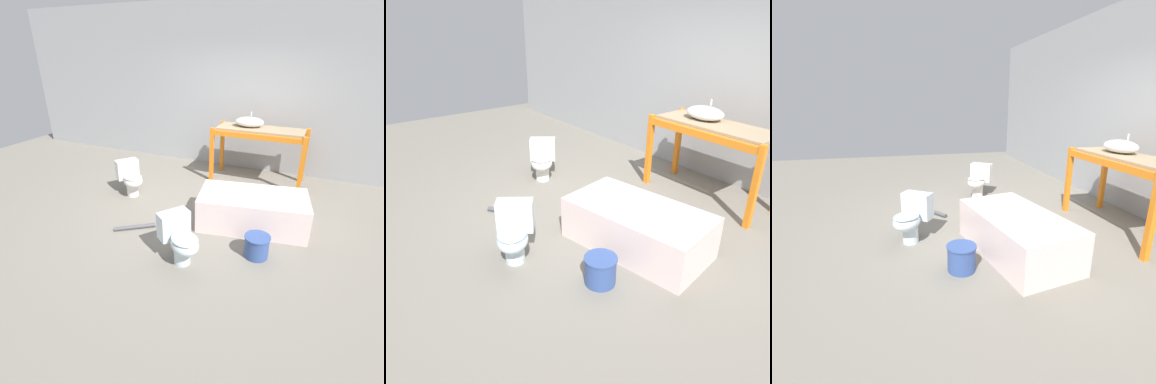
% 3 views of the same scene
% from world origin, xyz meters
% --- Properties ---
extents(ground_plane, '(12.00, 12.00, 0.00)m').
position_xyz_m(ground_plane, '(0.00, 0.00, 0.00)').
color(ground_plane, slate).
extents(warehouse_wall_rear, '(10.80, 0.08, 3.20)m').
position_xyz_m(warehouse_wall_rear, '(0.00, 2.21, 1.60)').
color(warehouse_wall_rear, '#9EA0A3').
rests_on(warehouse_wall_rear, ground_plane).
extents(shelving_rack, '(1.69, 0.70, 1.03)m').
position_xyz_m(shelving_rack, '(0.55, 1.54, 0.85)').
color(shelving_rack, orange).
rests_on(shelving_rack, ground_plane).
extents(sink_basin, '(0.53, 0.36, 0.26)m').
position_xyz_m(sink_basin, '(0.32, 1.58, 1.12)').
color(sink_basin, white).
rests_on(sink_basin, shelving_rack).
extents(bathtub_main, '(1.62, 1.05, 0.48)m').
position_xyz_m(bathtub_main, '(0.85, -0.11, 0.28)').
color(bathtub_main, silver).
rests_on(bathtub_main, ground_plane).
extents(toilet_near, '(0.65, 0.60, 0.59)m').
position_xyz_m(toilet_near, '(-1.32, 0.05, 0.33)').
color(toilet_near, white).
rests_on(toilet_near, ground_plane).
extents(toilet_far, '(0.65, 0.60, 0.59)m').
position_xyz_m(toilet_far, '(0.26, -1.27, 0.33)').
color(toilet_far, silver).
rests_on(toilet_far, ground_plane).
extents(bucket_white, '(0.32, 0.32, 0.28)m').
position_xyz_m(bucket_white, '(1.08, -0.81, 0.15)').
color(bucket_white, '#334C8C').
rests_on(bucket_white, ground_plane).
extents(loose_pipe, '(0.50, 0.38, 0.06)m').
position_xyz_m(loose_pipe, '(-0.64, -0.89, 0.03)').
color(loose_pipe, '#4C4C51').
rests_on(loose_pipe, ground_plane).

